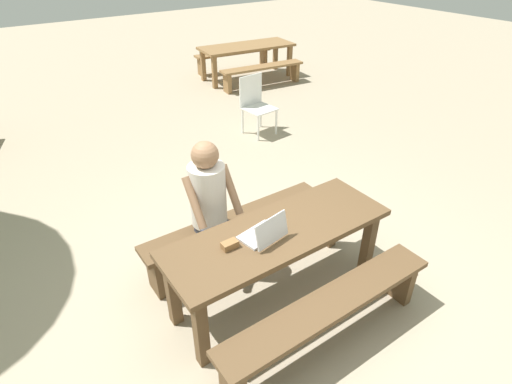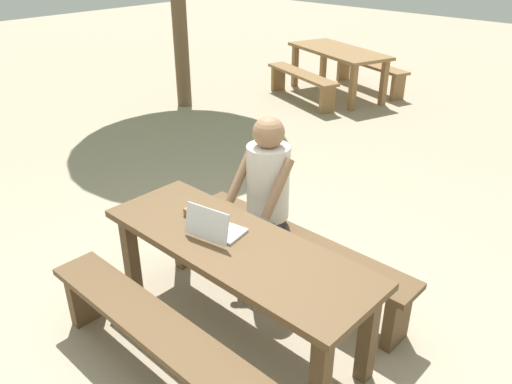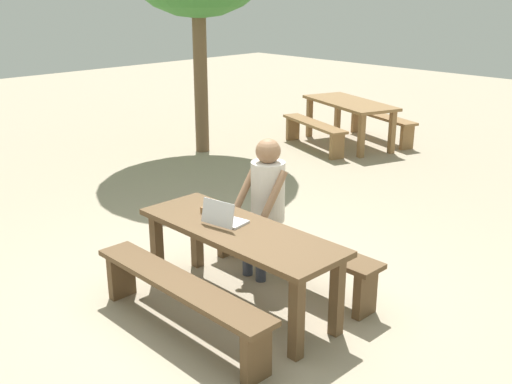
# 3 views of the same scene
# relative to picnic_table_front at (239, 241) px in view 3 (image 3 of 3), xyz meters

# --- Properties ---
(ground_plane) EXTENTS (30.00, 30.00, 0.00)m
(ground_plane) POSITION_rel_picnic_table_front_xyz_m (0.00, 0.00, -0.61)
(ground_plane) COLOR tan
(picnic_table_front) EXTENTS (1.95, 0.67, 0.73)m
(picnic_table_front) POSITION_rel_picnic_table_front_xyz_m (0.00, 0.00, 0.00)
(picnic_table_front) COLOR brown
(picnic_table_front) RESTS_ON ground
(bench_near) EXTENTS (1.92, 0.30, 0.46)m
(bench_near) POSITION_rel_picnic_table_front_xyz_m (0.00, -0.64, -0.26)
(bench_near) COLOR brown
(bench_near) RESTS_ON ground
(bench_far) EXTENTS (1.92, 0.30, 0.46)m
(bench_far) POSITION_rel_picnic_table_front_xyz_m (0.00, 0.64, -0.26)
(bench_far) COLOR brown
(bench_far) RESTS_ON ground
(laptop) EXTENTS (0.37, 0.31, 0.23)m
(laptop) POSITION_rel_picnic_table_front_xyz_m (-0.16, -0.03, 0.17)
(laptop) COLOR silver
(laptop) RESTS_ON picnic_table_front
(small_pouch) EXTENTS (0.13, 0.07, 0.05)m
(small_pouch) POSITION_rel_picnic_table_front_xyz_m (-0.44, 0.04, 0.14)
(small_pouch) COLOR olive
(small_pouch) RESTS_ON picnic_table_front
(person_seated) EXTENTS (0.43, 0.42, 1.34)m
(person_seated) POSITION_rel_picnic_table_front_xyz_m (-0.29, 0.61, 0.18)
(person_seated) COLOR #333847
(person_seated) RESTS_ON ground
(picnic_table_mid) EXTENTS (1.99, 1.35, 0.76)m
(picnic_table_mid) POSITION_rel_picnic_table_front_xyz_m (-2.83, 5.22, 0.04)
(picnic_table_mid) COLOR olive
(picnic_table_mid) RESTS_ON ground
(bench_mid_south) EXTENTS (1.66, 0.80, 0.46)m
(bench_mid_south) POSITION_rel_picnic_table_front_xyz_m (-3.05, 4.55, -0.27)
(bench_mid_south) COLOR olive
(bench_mid_south) RESTS_ON ground
(bench_mid_north) EXTENTS (1.66, 0.80, 0.46)m
(bench_mid_north) POSITION_rel_picnic_table_front_xyz_m (-2.60, 5.90, -0.27)
(bench_mid_north) COLOR olive
(bench_mid_north) RESTS_ON ground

